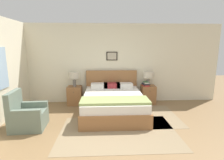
{
  "coord_description": "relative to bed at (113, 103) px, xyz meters",
  "views": [
    {
      "loc": [
        -0.12,
        -2.82,
        1.89
      ],
      "look_at": [
        0.11,
        1.64,
        1.01
      ],
      "focal_mm": 28.0,
      "sensor_mm": 36.0,
      "label": 1
    }
  ],
  "objects": [
    {
      "name": "armchair",
      "position": [
        -2.05,
        -0.81,
        -0.02
      ],
      "size": [
        0.76,
        0.71,
        0.89
      ],
      "rotation": [
        0.0,
        0.0,
        -1.52
      ],
      "color": "slate",
      "rests_on": "ground_plane"
    },
    {
      "name": "book_paperback_top",
      "position": [
        1.11,
        0.8,
        0.42
      ],
      "size": [
        0.19,
        0.24,
        0.02
      ],
      "rotation": [
        0.0,
        0.0,
        0.16
      ],
      "color": "#4C7551",
      "rests_on": "book_slim_near_top"
    },
    {
      "name": "book_hardcover_middle",
      "position": [
        1.11,
        0.8,
        0.34
      ],
      "size": [
        0.23,
        0.26,
        0.03
      ],
      "rotation": [
        0.0,
        0.0,
        0.2
      ],
      "color": "#232328",
      "rests_on": "book_thick_bottom"
    },
    {
      "name": "table_lamp_by_door",
      "position": [
        1.19,
        0.84,
        0.63
      ],
      "size": [
        0.33,
        0.33,
        0.46
      ],
      "color": "slate",
      "rests_on": "nightstand_by_door"
    },
    {
      "name": "ground_plane",
      "position": [
        -0.15,
        -1.89,
        -0.31
      ],
      "size": [
        16.0,
        16.0,
        0.0
      ],
      "primitive_type": "plane",
      "color": "olive"
    },
    {
      "name": "wall_back",
      "position": [
        -0.15,
        1.12,
        0.99
      ],
      "size": [
        7.59,
        0.09,
        2.6
      ],
      "color": "beige",
      "rests_on": "ground_plane"
    },
    {
      "name": "nightstand_near_window",
      "position": [
        -1.21,
        0.84,
        -0.01
      ],
      "size": [
        0.45,
        0.43,
        0.6
      ],
      "color": "#936038",
      "rests_on": "ground_plane"
    },
    {
      "name": "book_slim_near_top",
      "position": [
        1.11,
        0.8,
        0.4
      ],
      "size": [
        0.18,
        0.29,
        0.03
      ],
      "rotation": [
        0.0,
        0.0,
        0.13
      ],
      "color": "silver",
      "rests_on": "book_novel_upper"
    },
    {
      "name": "nightstand_by_door",
      "position": [
        1.21,
        0.84,
        -0.01
      ],
      "size": [
        0.45,
        0.43,
        0.6
      ],
      "color": "#936038",
      "rests_on": "ground_plane"
    },
    {
      "name": "table_lamp_near_window",
      "position": [
        -1.21,
        0.84,
        0.63
      ],
      "size": [
        0.33,
        0.33,
        0.46
      ],
      "color": "slate",
      "rests_on": "nightstand_near_window"
    },
    {
      "name": "bed",
      "position": [
        0.0,
        0.0,
        0.0
      ],
      "size": [
        1.68,
        2.12,
        1.09
      ],
      "color": "#936038",
      "rests_on": "ground_plane"
    },
    {
      "name": "book_thick_bottom",
      "position": [
        1.11,
        0.8,
        0.31
      ],
      "size": [
        0.2,
        0.3,
        0.04
      ],
      "rotation": [
        0.0,
        0.0,
        0.14
      ],
      "color": "#B7332D",
      "rests_on": "nightstand_by_door"
    },
    {
      "name": "area_rug_main",
      "position": [
        0.05,
        -1.14,
        -0.31
      ],
      "size": [
        2.58,
        1.67,
        0.01
      ],
      "color": "#897556",
      "rests_on": "ground_plane"
    },
    {
      "name": "area_rug_bedside",
      "position": [
        1.27,
        -0.26,
        -0.31
      ],
      "size": [
        0.9,
        1.6,
        0.01
      ],
      "color": "#897556",
      "rests_on": "ground_plane"
    },
    {
      "name": "book_novel_upper",
      "position": [
        1.11,
        0.8,
        0.37
      ],
      "size": [
        0.19,
        0.25,
        0.03
      ],
      "rotation": [
        0.0,
        0.0,
        -0.01
      ],
      "color": "#232328",
      "rests_on": "book_hardcover_middle"
    }
  ]
}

